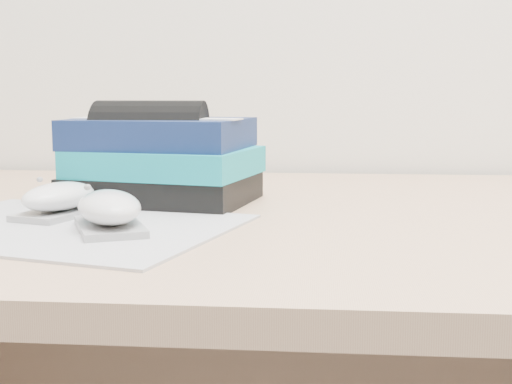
# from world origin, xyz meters

# --- Properties ---
(desk) EXTENTS (1.60, 0.80, 0.73)m
(desk) POSITION_xyz_m (0.00, 1.64, 0.50)
(desk) COLOR tan
(desk) RESTS_ON ground
(mousepad) EXTENTS (0.41, 0.35, 0.00)m
(mousepad) POSITION_xyz_m (-0.26, 1.44, 0.73)
(mousepad) COLOR gray
(mousepad) RESTS_ON desk
(mouse_rear) EXTENTS (0.09, 0.12, 0.04)m
(mouse_rear) POSITION_xyz_m (-0.28, 1.49, 0.75)
(mouse_rear) COLOR #969698
(mouse_rear) RESTS_ON mousepad
(mouse_front) EXTENTS (0.10, 0.13, 0.05)m
(mouse_front) POSITION_xyz_m (-0.20, 1.42, 0.75)
(mouse_front) COLOR gray
(mouse_front) RESTS_ON mousepad
(book_stack) EXTENTS (0.25, 0.22, 0.11)m
(book_stack) POSITION_xyz_m (-0.19, 1.63, 0.78)
(book_stack) COLOR black
(book_stack) RESTS_ON desk
(pouch) EXTENTS (0.14, 0.10, 0.13)m
(pouch) POSITION_xyz_m (-0.20, 1.61, 0.79)
(pouch) COLOR black
(pouch) RESTS_ON desk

